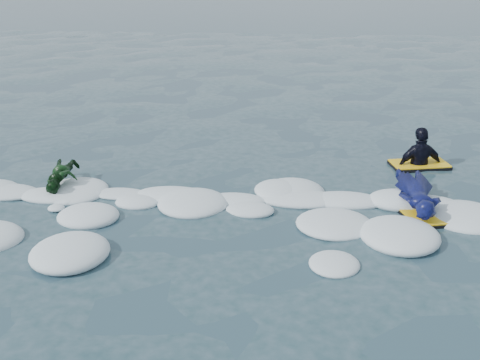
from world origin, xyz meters
name	(u,v)px	position (x,y,z in m)	size (l,w,h in m)	color
ground	(219,246)	(0.00, 0.00, 0.00)	(120.00, 120.00, 0.00)	#182C39
foam_band	(227,215)	(0.00, 1.03, 0.00)	(12.00, 3.10, 0.30)	white
prone_woman_unit	(418,195)	(3.00, 1.59, 0.23)	(0.92, 1.76, 0.45)	black
prone_child_unit	(62,178)	(-2.95, 1.79, 0.22)	(0.63, 1.17, 0.43)	black
waiting_rider_unit	(419,168)	(3.39, 3.56, -0.03)	(1.20, 0.83, 1.63)	black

